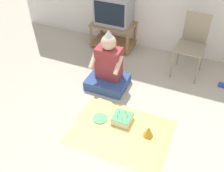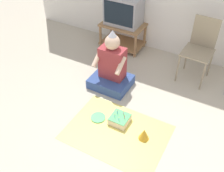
{
  "view_description": "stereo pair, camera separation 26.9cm",
  "coord_description": "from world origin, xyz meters",
  "views": [
    {
      "loc": [
        0.34,
        -1.84,
        2.47
      ],
      "look_at": [
        -0.66,
        0.51,
        0.35
      ],
      "focal_mm": 42.0,
      "sensor_mm": 36.0,
      "label": 1
    },
    {
      "loc": [
        0.58,
        -1.73,
        2.47
      ],
      "look_at": [
        -0.66,
        0.51,
        0.35
      ],
      "focal_mm": 42.0,
      "sensor_mm": 36.0,
      "label": 2
    }
  ],
  "objects": [
    {
      "name": "folding_chair",
      "position": [
        0.12,
        1.72,
        0.53
      ],
      "size": [
        0.43,
        0.43,
        0.92
      ],
      "color": "gray",
      "rests_on": "ground_plane"
    },
    {
      "name": "person_seated",
      "position": [
        -0.88,
        0.91,
        0.29
      ],
      "size": [
        0.57,
        0.47,
        0.88
      ],
      "color": "#334C8C",
      "rests_on": "ground_plane"
    },
    {
      "name": "party_cloth",
      "position": [
        -0.38,
        0.13,
        0.0
      ],
      "size": [
        1.2,
        0.88,
        0.01
      ],
      "color": "#EAD666",
      "rests_on": "ground_plane"
    },
    {
      "name": "ground_plane",
      "position": [
        0.0,
        0.0,
        0.0
      ],
      "size": [
        16.0,
        16.0,
        0.0
      ],
      "primitive_type": "plane",
      "color": "#BCB29E"
    },
    {
      "name": "tv",
      "position": [
        -1.24,
        1.96,
        0.68
      ],
      "size": [
        0.58,
        0.4,
        0.47
      ],
      "color": "#99999E",
      "rests_on": "tv_stand"
    },
    {
      "name": "tv_stand",
      "position": [
        -1.24,
        1.95,
        0.27
      ],
      "size": [
        0.73,
        0.46,
        0.44
      ],
      "color": "#997047",
      "rests_on": "ground_plane"
    },
    {
      "name": "birthday_cake",
      "position": [
        -0.43,
        0.3,
        0.05
      ],
      "size": [
        0.23,
        0.23,
        0.15
      ],
      "color": "#F4E0C6",
      "rests_on": "party_cloth"
    },
    {
      "name": "party_hat_blue",
      "position": [
        -0.06,
        0.21,
        0.08
      ],
      "size": [
        0.13,
        0.13,
        0.15
      ],
      "color": "gold",
      "rests_on": "party_cloth"
    },
    {
      "name": "paper_plate",
      "position": [
        -0.7,
        0.23,
        0.01
      ],
      "size": [
        0.19,
        0.19,
        0.01
      ],
      "color": "#4CB266",
      "rests_on": "party_cloth"
    }
  ]
}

